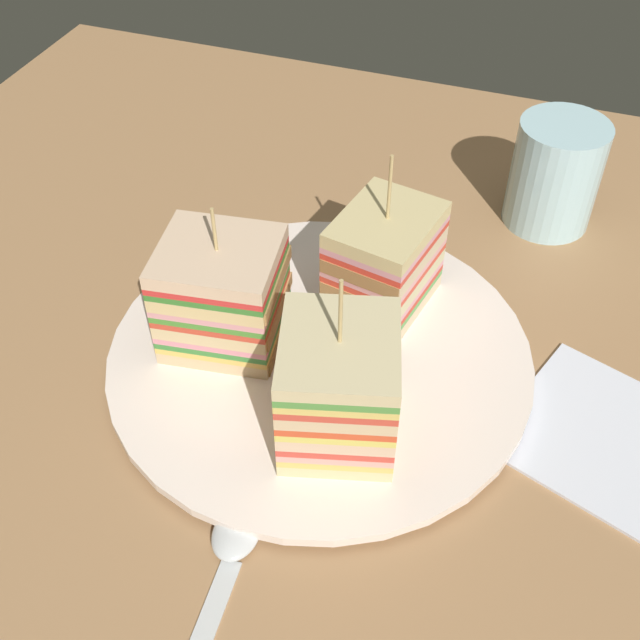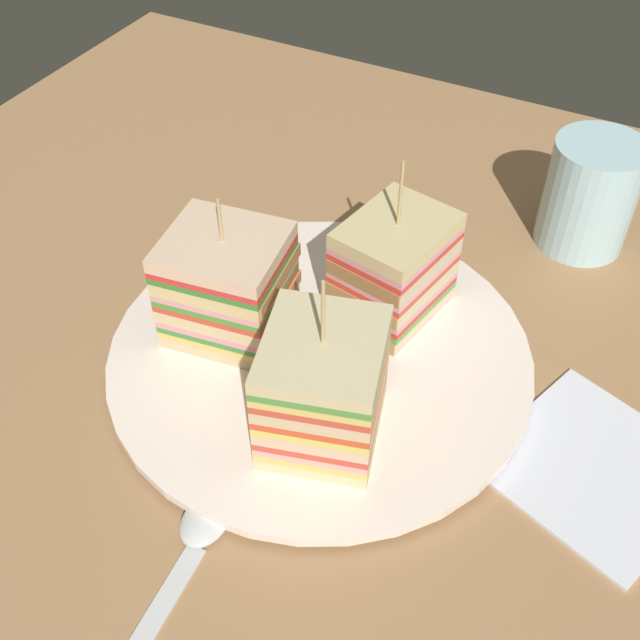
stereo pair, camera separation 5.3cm
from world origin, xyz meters
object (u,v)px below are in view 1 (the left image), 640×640
(spoon, at_px, (228,567))
(napkin, at_px, (602,439))
(drinking_glass, at_px, (553,181))
(sandwich_wedge_2, at_px, (384,262))
(sandwich_wedge_1, at_px, (339,386))
(plate, at_px, (320,355))
(sandwich_wedge_0, at_px, (223,295))

(spoon, bearing_deg, napkin, -53.47)
(spoon, distance_m, drinking_glass, 0.41)
(spoon, xyz_separation_m, drinking_glass, (-0.12, -0.39, 0.03))
(sandwich_wedge_2, distance_m, napkin, 0.19)
(sandwich_wedge_1, xyz_separation_m, napkin, (-0.16, -0.05, -0.05))
(sandwich_wedge_2, bearing_deg, spoon, 5.46)
(sandwich_wedge_2, xyz_separation_m, napkin, (-0.17, 0.07, -0.05))
(sandwich_wedge_2, relative_size, drinking_glass, 1.39)
(plate, height_order, spoon, plate)
(napkin, distance_m, drinking_glass, 0.24)
(plate, bearing_deg, sandwich_wedge_0, 6.46)
(plate, bearing_deg, napkin, 178.74)
(drinking_glass, bearing_deg, sandwich_wedge_1, 71.66)
(sandwich_wedge_2, distance_m, spoon, 0.23)
(napkin, bearing_deg, sandwich_wedge_1, 18.77)
(plate, distance_m, napkin, 0.19)
(sandwich_wedge_1, distance_m, spoon, 0.12)
(sandwich_wedge_0, relative_size, sandwich_wedge_1, 0.88)
(sandwich_wedge_0, distance_m, spoon, 0.18)
(plate, distance_m, sandwich_wedge_0, 0.08)
(sandwich_wedge_0, distance_m, drinking_glass, 0.30)
(sandwich_wedge_2, height_order, spoon, sandwich_wedge_2)
(spoon, height_order, drinking_glass, drinking_glass)
(sandwich_wedge_2, height_order, drinking_glass, sandwich_wedge_2)
(plate, distance_m, sandwich_wedge_1, 0.08)
(plate, distance_m, drinking_glass, 0.26)
(plate, xyz_separation_m, sandwich_wedge_0, (0.07, 0.01, 0.04))
(sandwich_wedge_0, height_order, spoon, sandwich_wedge_0)
(sandwich_wedge_0, relative_size, spoon, 0.67)
(napkin, height_order, drinking_glass, drinking_glass)
(napkin, xyz_separation_m, drinking_glass, (0.07, -0.23, 0.04))
(sandwich_wedge_0, bearing_deg, drinking_glass, 41.91)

